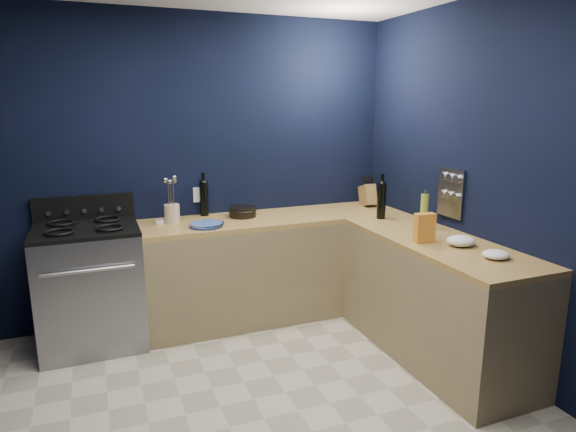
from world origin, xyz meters
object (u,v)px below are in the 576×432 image
plate_stack (206,225)px  crouton_bag (424,228)px  knife_block (368,196)px  utensil_crock (172,214)px  gas_range (91,288)px

plate_stack → crouton_bag: size_ratio=1.23×
knife_block → utensil_crock: bearing=-173.7°
gas_range → utensil_crock: (0.66, 0.10, 0.52)m
gas_range → plate_stack: size_ratio=3.56×
plate_stack → crouton_bag: crouton_bag is taller
utensil_crock → crouton_bag: 2.00m
knife_block → crouton_bag: bearing=-96.9°
plate_stack → knife_block: (1.62, 0.25, 0.08)m
gas_range → knife_block: (2.51, 0.12, 0.54)m
utensil_crock → knife_block: (1.85, 0.02, 0.02)m
gas_range → crouton_bag: bearing=-27.2°
plate_stack → knife_block: size_ratio=1.32×
gas_range → utensil_crock: bearing=8.5°
crouton_bag → knife_block: bearing=83.3°
crouton_bag → utensil_crock: bearing=147.5°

